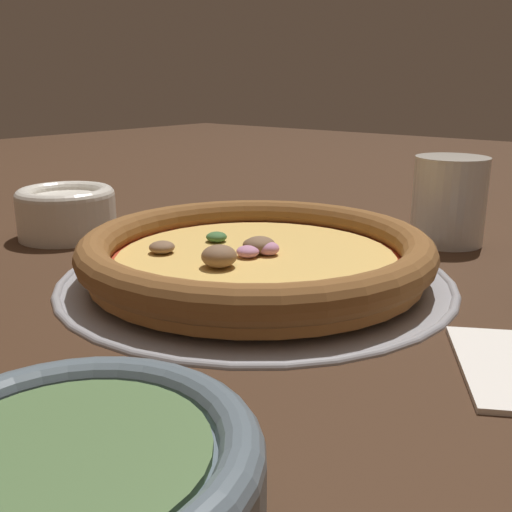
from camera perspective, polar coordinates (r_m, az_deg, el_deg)
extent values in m
plane|color=#3D2616|center=(0.57, 0.00, -2.27)|extent=(3.00, 3.00, 0.00)
cylinder|color=#9E9EA3|center=(0.57, 0.00, -2.12)|extent=(0.36, 0.36, 0.00)
torus|color=#9E9EA3|center=(0.57, 0.00, -1.98)|extent=(0.37, 0.37, 0.01)
cylinder|color=#A86B33|center=(0.56, 0.00, -0.91)|extent=(0.31, 0.31, 0.01)
torus|color=brown|center=(0.56, 0.00, 0.78)|extent=(0.33, 0.33, 0.03)
cylinder|color=#B7381E|center=(0.56, 0.00, -0.14)|extent=(0.27, 0.27, 0.00)
cylinder|color=#E5B75B|center=(0.56, 0.00, 0.07)|extent=(0.26, 0.26, 0.00)
ellipsoid|color=brown|center=(0.52, -3.68, 0.02)|extent=(0.04, 0.04, 0.02)
ellipsoid|color=brown|center=(0.57, -0.37, 1.05)|extent=(0.02, 0.02, 0.01)
ellipsoid|color=brown|center=(0.57, -8.95, 0.84)|extent=(0.03, 0.03, 0.01)
ellipsoid|color=brown|center=(0.56, 0.35, 1.07)|extent=(0.03, 0.03, 0.02)
ellipsoid|color=#3D6B38|center=(0.61, -3.78, 1.83)|extent=(0.03, 0.03, 0.01)
ellipsoid|color=#C17FA3|center=(0.55, -0.60, 0.39)|extent=(0.03, 0.03, 0.01)
ellipsoid|color=#C17FA3|center=(0.56, 1.17, 0.73)|extent=(0.03, 0.03, 0.01)
cylinder|color=silver|center=(0.75, -17.55, 3.65)|extent=(0.12, 0.12, 0.05)
torus|color=silver|center=(0.75, -17.72, 5.52)|extent=(0.12, 0.12, 0.02)
cylinder|color=slate|center=(0.27, -16.85, -21.50)|extent=(0.15, 0.15, 0.04)
torus|color=slate|center=(0.26, -17.24, -17.86)|extent=(0.15, 0.15, 0.02)
cylinder|color=#4C6B3D|center=(0.26, -17.28, -17.49)|extent=(0.11, 0.11, 0.00)
cylinder|color=silver|center=(0.72, 17.90, 5.05)|extent=(0.08, 0.08, 0.10)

